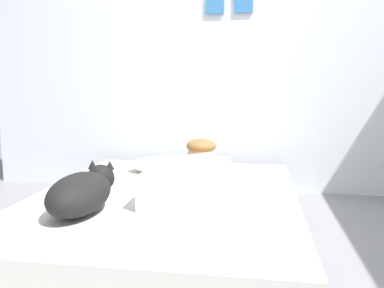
{
  "coord_description": "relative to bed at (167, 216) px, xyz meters",
  "views": [
    {
      "loc": [
        0.24,
        -1.77,
        0.88
      ],
      "look_at": [
        -0.17,
        0.76,
        0.52
      ],
      "focal_mm": 37.75,
      "sensor_mm": 36.0,
      "label": 1
    }
  ],
  "objects": [
    {
      "name": "person_lying",
      "position": [
        0.14,
        0.07,
        0.24
      ],
      "size": [
        0.43,
        0.92,
        0.27
      ],
      "color": "silver",
      "rests_on": "bed"
    },
    {
      "name": "cell_phone",
      "position": [
        0.04,
        -0.09,
        0.14
      ],
      "size": [
        0.07,
        0.14,
        0.01
      ],
      "primitive_type": "cube",
      "color": "black",
      "rests_on": "bed"
    },
    {
      "name": "back_wall",
      "position": [
        0.27,
        1.23,
        1.12
      ],
      "size": [
        4.25,
        0.12,
        2.5
      ],
      "color": "silver",
      "rests_on": "ground"
    },
    {
      "name": "dog",
      "position": [
        -0.33,
        -0.41,
        0.24
      ],
      "size": [
        0.26,
        0.57,
        0.21
      ],
      "color": "black",
      "rests_on": "bed"
    },
    {
      "name": "coffee_cup",
      "position": [
        0.13,
        0.49,
        0.17
      ],
      "size": [
        0.12,
        0.09,
        0.07
      ],
      "color": "white",
      "rests_on": "bed"
    },
    {
      "name": "bed",
      "position": [
        0.0,
        0.0,
        0.0
      ],
      "size": [
        1.53,
        2.03,
        0.27
      ],
      "color": "gray",
      "rests_on": "ground"
    },
    {
      "name": "ground_plane",
      "position": [
        0.27,
        -0.45,
        -0.13
      ],
      "size": [
        12.5,
        12.5,
        0.0
      ],
      "primitive_type": "plane",
      "color": "gray"
    },
    {
      "name": "pillow",
      "position": [
        -0.14,
        0.57,
        0.19
      ],
      "size": [
        0.52,
        0.32,
        0.11
      ],
      "primitive_type": "ellipsoid",
      "color": "white",
      "rests_on": "bed"
    }
  ]
}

